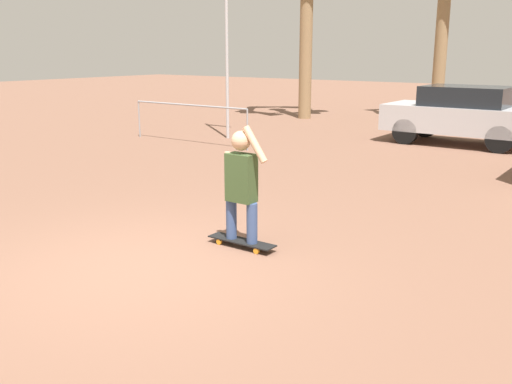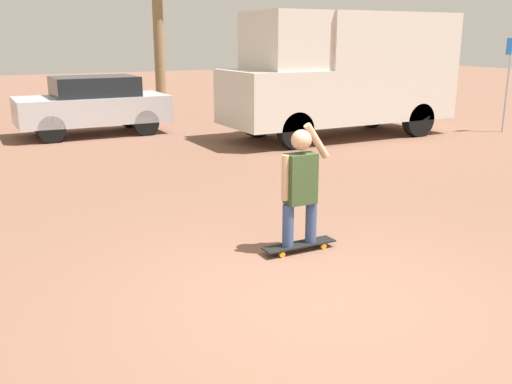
{
  "view_description": "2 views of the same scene",
  "coord_description": "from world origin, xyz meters",
  "px_view_note": "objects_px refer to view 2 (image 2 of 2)",
  "views": [
    {
      "loc": [
        4.8,
        -4.32,
        2.5
      ],
      "look_at": [
        0.14,
        2.14,
        0.51
      ],
      "focal_mm": 40.0,
      "sensor_mm": 36.0,
      "label": 1
    },
    {
      "loc": [
        -3.08,
        -4.36,
        2.57
      ],
      "look_at": [
        0.41,
        2.21,
        0.55
      ],
      "focal_mm": 40.0,
      "sensor_mm": 36.0,
      "label": 2
    }
  ],
  "objects_px": {
    "skateboard": "(299,245)",
    "camper_van": "(345,70)",
    "street_sign": "(509,73)",
    "parked_car_silver": "(93,104)",
    "person_skateboarder": "(300,181)"
  },
  "relations": [
    {
      "from": "parked_car_silver",
      "to": "skateboard",
      "type": "bearing_deg",
      "value": -88.72
    },
    {
      "from": "person_skateboarder",
      "to": "parked_car_silver",
      "type": "relative_size",
      "value": 0.38
    },
    {
      "from": "camper_van",
      "to": "street_sign",
      "type": "relative_size",
      "value": 2.43
    },
    {
      "from": "person_skateboarder",
      "to": "street_sign",
      "type": "relative_size",
      "value": 0.59
    },
    {
      "from": "person_skateboarder",
      "to": "camper_van",
      "type": "xyz_separation_m",
      "value": [
        5.62,
        6.74,
        0.84
      ]
    },
    {
      "from": "camper_van",
      "to": "street_sign",
      "type": "xyz_separation_m",
      "value": [
        4.41,
        -1.55,
        -0.11
      ]
    },
    {
      "from": "skateboard",
      "to": "camper_van",
      "type": "relative_size",
      "value": 0.15
    },
    {
      "from": "skateboard",
      "to": "person_skateboarder",
      "type": "height_order",
      "value": "person_skateboarder"
    },
    {
      "from": "parked_car_silver",
      "to": "street_sign",
      "type": "height_order",
      "value": "street_sign"
    },
    {
      "from": "person_skateboarder",
      "to": "parked_car_silver",
      "type": "height_order",
      "value": "person_skateboarder"
    },
    {
      "from": "skateboard",
      "to": "street_sign",
      "type": "distance_m",
      "value": 11.4
    },
    {
      "from": "street_sign",
      "to": "parked_car_silver",
      "type": "bearing_deg",
      "value": 154.17
    },
    {
      "from": "parked_car_silver",
      "to": "person_skateboarder",
      "type": "bearing_deg",
      "value": -88.72
    },
    {
      "from": "skateboard",
      "to": "camper_van",
      "type": "distance_m",
      "value": 8.93
    },
    {
      "from": "camper_van",
      "to": "parked_car_silver",
      "type": "distance_m",
      "value": 6.83
    }
  ]
}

